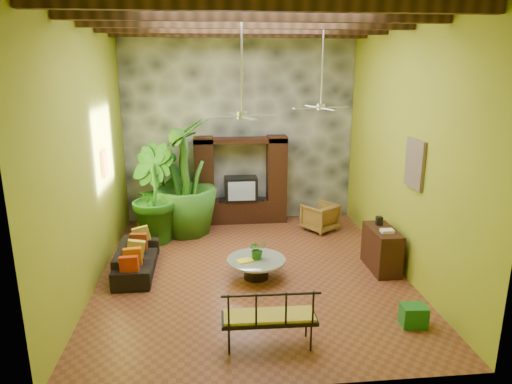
{
  "coord_description": "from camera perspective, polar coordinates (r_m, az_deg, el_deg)",
  "views": [
    {
      "loc": [
        -0.77,
        -8.48,
        4.02
      ],
      "look_at": [
        0.11,
        0.2,
        1.62
      ],
      "focal_mm": 32.0,
      "sensor_mm": 36.0,
      "label": 1
    }
  ],
  "objects": [
    {
      "name": "ground",
      "position": [
        9.42,
        -0.52,
        -9.91
      ],
      "size": [
        7.0,
        7.0,
        0.0
      ],
      "primitive_type": "plane",
      "color": "brown",
      "rests_on": "ground"
    },
    {
      "name": "tall_plant_c",
      "position": [
        11.2,
        -8.94,
        1.78
      ],
      "size": [
        1.76,
        1.76,
        2.85
      ],
      "primitive_type": "imported",
      "rotation": [
        0.0,
        0.0,
        4.6
      ],
      "color": "#2F6B1C",
      "rests_on": "ground"
    },
    {
      "name": "ceiling_fan_front",
      "position": [
        8.12,
        -1.75,
        10.99
      ],
      "size": [
        1.28,
        1.28,
        1.86
      ],
      "color": "silver",
      "rests_on": "ceiling"
    },
    {
      "name": "tall_plant_b",
      "position": [
        10.92,
        -12.89,
        -0.22
      ],
      "size": [
        1.51,
        1.61,
        2.32
      ],
      "primitive_type": "imported",
      "rotation": [
        0.0,
        0.0,
        2.06
      ],
      "color": "#22641A",
      "rests_on": "ground"
    },
    {
      "name": "centerpiece_plant",
      "position": [
        8.94,
        0.2,
        -7.16
      ],
      "size": [
        0.42,
        0.39,
        0.39
      ],
      "primitive_type": "imported",
      "rotation": [
        0.0,
        0.0,
        0.27
      ],
      "color": "#26641A",
      "rests_on": "coffee_table"
    },
    {
      "name": "left_wall",
      "position": [
        8.9,
        -20.25,
        4.58
      ],
      "size": [
        0.02,
        7.0,
        5.0
      ],
      "primitive_type": "cube",
      "color": "#A8AA26",
      "rests_on": "ground"
    },
    {
      "name": "sofa",
      "position": [
        9.61,
        -14.7,
        -8.11
      ],
      "size": [
        0.75,
        1.88,
        0.55
      ],
      "primitive_type": "imported",
      "rotation": [
        0.0,
        0.0,
        1.58
      ],
      "color": "black",
      "rests_on": "ground"
    },
    {
      "name": "yellow_tray",
      "position": [
        8.88,
        -1.37,
        -8.58
      ],
      "size": [
        0.35,
        0.3,
        0.03
      ],
      "primitive_type": "cube",
      "rotation": [
        0.0,
        0.0,
        0.34
      ],
      "color": "gold",
      "rests_on": "coffee_table"
    },
    {
      "name": "wall_art_painting",
      "position": [
        8.89,
        19.22,
        3.34
      ],
      "size": [
        0.06,
        0.7,
        0.9
      ],
      "primitive_type": "cube",
      "color": "navy",
      "rests_on": "right_wall"
    },
    {
      "name": "side_console",
      "position": [
        9.71,
        15.44,
        -6.89
      ],
      "size": [
        0.5,
        1.09,
        0.87
      ],
      "primitive_type": "cube",
      "rotation": [
        0.0,
        0.0,
        0.01
      ],
      "color": "#392412",
      "rests_on": "ground"
    },
    {
      "name": "ceiling",
      "position": [
        8.57,
        -0.61,
        21.93
      ],
      "size": [
        6.0,
        7.0,
        0.02
      ],
      "primitive_type": "cube",
      "color": "silver",
      "rests_on": "back_wall"
    },
    {
      "name": "green_bin",
      "position": [
        7.98,
        19.1,
        -14.39
      ],
      "size": [
        0.42,
        0.33,
        0.35
      ],
      "primitive_type": "cube",
      "rotation": [
        0.0,
        0.0,
        -0.07
      ],
      "color": "#1E711F",
      "rests_on": "ground"
    },
    {
      "name": "ceiling_fan_back",
      "position": [
        9.98,
        8.16,
        11.67
      ],
      "size": [
        1.28,
        1.28,
        1.86
      ],
      "color": "silver",
      "rests_on": "ceiling"
    },
    {
      "name": "coffee_table",
      "position": [
        9.06,
        0.03,
        -9.19
      ],
      "size": [
        1.15,
        1.15,
        0.4
      ],
      "rotation": [
        0.0,
        0.0,
        0.21
      ],
      "color": "black",
      "rests_on": "ground"
    },
    {
      "name": "ceiling_beams",
      "position": [
        8.55,
        -0.61,
        20.47
      ],
      "size": [
        5.95,
        5.36,
        0.22
      ],
      "color": "#3E2313",
      "rests_on": "ceiling"
    },
    {
      "name": "back_wall",
      "position": [
        12.1,
        -2.08,
        8.15
      ],
      "size": [
        6.0,
        0.02,
        5.0
      ],
      "primitive_type": "cube",
      "color": "#A8AA26",
      "rests_on": "ground"
    },
    {
      "name": "right_wall",
      "position": [
        9.4,
        18.05,
        5.31
      ],
      "size": [
        0.02,
        7.0,
        5.0
      ],
      "primitive_type": "cube",
      "color": "#A8AA26",
      "rests_on": "ground"
    },
    {
      "name": "wall_art_mask",
      "position": [
        9.92,
        -18.43,
        3.41
      ],
      "size": [
        0.06,
        0.32,
        0.55
      ],
      "primitive_type": "cube",
      "color": "#C88F17",
      "rests_on": "left_wall"
    },
    {
      "name": "entertainment_center",
      "position": [
        12.04,
        -1.9,
        0.66
      ],
      "size": [
        2.4,
        0.55,
        2.3
      ],
      "color": "black",
      "rests_on": "ground"
    },
    {
      "name": "iron_bench",
      "position": [
        6.84,
        1.73,
        -15.17
      ],
      "size": [
        1.41,
        0.54,
        0.57
      ],
      "rotation": [
        0.0,
        0.0,
        -0.02
      ],
      "color": "black",
      "rests_on": "ground"
    },
    {
      "name": "wicker_armchair",
      "position": [
        11.69,
        8.02,
        -3.1
      ],
      "size": [
        1.04,
        1.05,
        0.7
      ],
      "primitive_type": "imported",
      "rotation": [
        0.0,
        0.0,
        3.74
      ],
      "color": "brown",
      "rests_on": "ground"
    },
    {
      "name": "tall_plant_a",
      "position": [
        11.7,
        -11.45,
        0.71
      ],
      "size": [
        1.34,
        1.43,
        2.24
      ],
      "primitive_type": "imported",
      "rotation": [
        0.0,
        0.0,
        0.94
      ],
      "color": "#185D1A",
      "rests_on": "ground"
    },
    {
      "name": "stone_accent_wall",
      "position": [
        12.04,
        -2.07,
        8.11
      ],
      "size": [
        5.98,
        0.1,
        4.98
      ],
      "primitive_type": "cube",
      "color": "#3D4146",
      "rests_on": "ground"
    }
  ]
}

